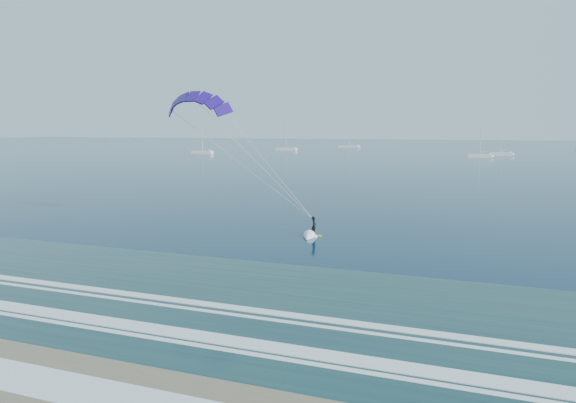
# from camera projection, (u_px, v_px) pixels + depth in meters

# --- Properties ---
(ground) EXTENTS (900.00, 900.00, 0.00)m
(ground) POSITION_uv_depth(u_px,v_px,m) (63.00, 381.00, 19.77)
(ground) COLOR #06253B
(ground) RESTS_ON ground
(kitesurfer_rig) EXTENTS (15.54, 4.93, 13.96)m
(kitesurfer_rig) POSITION_uv_depth(u_px,v_px,m) (250.00, 155.00, 45.84)
(kitesurfer_rig) COLOR #9CD919
(kitesurfer_rig) RESTS_ON ground
(sailboat_0) EXTENTS (8.38, 2.40, 11.44)m
(sailboat_0) POSITION_uv_depth(u_px,v_px,m) (203.00, 152.00, 195.73)
(sailboat_0) COLOR white
(sailboat_0) RESTS_ON ground
(sailboat_1) EXTENTS (9.43, 2.40, 12.85)m
(sailboat_1) POSITION_uv_depth(u_px,v_px,m) (286.00, 149.00, 225.08)
(sailboat_1) COLOR white
(sailboat_1) RESTS_ON ground
(sailboat_2) EXTENTS (10.36, 2.40, 13.74)m
(sailboat_2) POSITION_uv_depth(u_px,v_px,m) (349.00, 146.00, 259.15)
(sailboat_2) COLOR white
(sailboat_2) RESTS_ON ground
(sailboat_3) EXTENTS (7.47, 2.40, 10.54)m
(sailboat_3) POSITION_uv_depth(u_px,v_px,m) (501.00, 154.00, 182.38)
(sailboat_3) COLOR white
(sailboat_3) RESTS_ON ground
(sailboat_7) EXTENTS (7.33, 2.40, 11.15)m
(sailboat_7) POSITION_uv_depth(u_px,v_px,m) (480.00, 156.00, 170.63)
(sailboat_7) COLOR white
(sailboat_7) RESTS_ON ground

